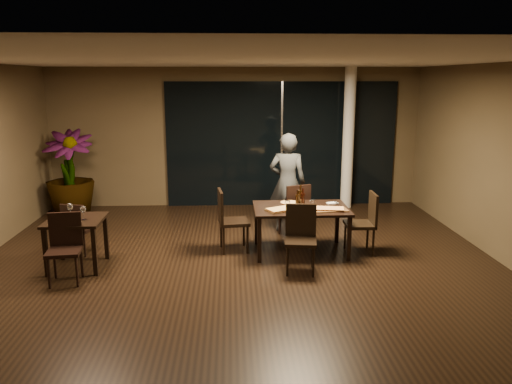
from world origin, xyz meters
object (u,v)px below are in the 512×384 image
Objects in this scene: chair_main_left at (228,217)px; chair_main_right at (365,220)px; main_table at (301,212)px; chair_side_near at (65,244)px; side_table at (76,227)px; chair_main_near at (301,234)px; diner at (287,183)px; bottle_b at (303,198)px; bottle_a at (297,199)px; chair_side_far at (77,226)px; chair_main_far at (296,208)px; potted_plant at (69,173)px; bottle_c at (300,195)px.

chair_main_right is at bearing -102.32° from chair_main_left.
chair_side_near reaches higher than main_table.
side_table is 0.79× the size of chair_main_left.
chair_main_near is 3.31m from chair_side_near.
bottle_b is at bearing 104.45° from diner.
chair_main_near is 1.99m from diner.
bottle_a is (0.03, -1.18, -0.01)m from diner.
chair_side_far is at bearing 179.23° from bottle_a.
chair_main_far is 0.55× the size of potted_plant.
main_table is 1.04m from chair_main_right.
chair_main_left is 0.56× the size of diner.
side_table is at bearing 3.04° from chair_main_far.
bottle_b reaches higher than chair_main_far.
chair_side_far is at bearing 106.15° from side_table.
diner is at bearing -147.24° from chair_side_far.
bottle_c is (-1.02, 0.21, 0.37)m from chair_main_right.
chair_side_near is at bearing -163.63° from bottle_b.
potted_plant is 5.00m from bottle_a.
side_table is 0.46× the size of potted_plant.
potted_plant is at bearing -56.31° from chair_side_far.
bottle_b is at bearing 87.93° from chair_main_near.
potted_plant reaches higher than chair_main_far.
side_table is 3.48m from bottle_c.
bottle_b is (3.59, -0.05, 0.43)m from chair_side_far.
chair_main_right is 6.02m from potted_plant.
chair_side_near is (-3.41, -1.00, -0.14)m from main_table.
chair_main_far is at bearing 84.39° from bottle_a.
diner reaches higher than potted_plant.
chair_side_far is 3.53m from bottle_a.
bottle_b is (0.01, -0.75, 0.36)m from chair_main_far.
chair_main_far is 1.00× the size of chair_main_near.
bottle_b is at bearing -92.97° from chair_main_right.
chair_main_left is 1.07× the size of chair_side_near.
bottle_a is at bearing -92.56° from chair_main_right.
diner reaches higher than chair_main_right.
chair_main_far is 1.53m from chair_main_near.
chair_main_right is 1.03× the size of chair_side_near.
bottle_c reaches higher than chair_main_left.
bottle_c is at bearing -100.25° from chair_main_right.
chair_main_far is 0.72m from bottle_c.
chair_side_near is (0.15, -1.06, 0.06)m from chair_side_far.
chair_main_left is at bearing 11.02° from chair_main_far.
main_table is at bearing 8.37° from side_table.
chair_main_far is at bearing -154.21° from chair_side_far.
diner is 1.03× the size of potted_plant.
chair_main_near is at bearing -4.52° from side_table.
chair_main_near reaches higher than side_table.
potted_plant is at bearing 99.41° from chair_side_near.
chair_side_near is 3.65m from potted_plant.
side_table is 2.32m from chair_main_left.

